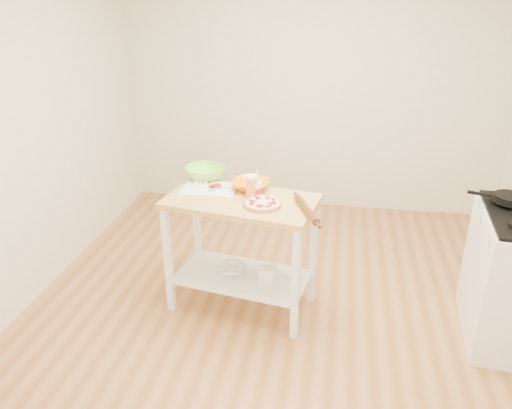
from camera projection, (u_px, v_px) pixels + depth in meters
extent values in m
cube|color=#AC723F|center=(285.00, 323.00, 3.71)|extent=(4.00, 4.50, 0.02)
cube|color=beige|center=(314.00, 85.00, 5.20)|extent=(4.00, 0.02, 2.70)
cube|color=beige|center=(4.00, 133.00, 3.48)|extent=(0.02, 4.50, 2.70)
cube|color=tan|center=(241.00, 201.00, 3.57)|extent=(1.15, 0.76, 0.04)
cube|color=white|center=(242.00, 277.00, 3.83)|extent=(1.06, 0.69, 0.02)
cube|color=white|center=(168.00, 260.00, 3.69)|extent=(0.06, 0.06, 0.86)
cube|color=white|center=(198.00, 232.00, 4.12)|extent=(0.06, 0.06, 0.86)
cube|color=white|center=(296.00, 285.00, 3.39)|extent=(0.06, 0.06, 0.86)
cube|color=white|center=(313.00, 252.00, 3.81)|extent=(0.06, 0.06, 0.86)
cylinder|color=black|center=(511.00, 199.00, 3.37)|extent=(0.26, 0.26, 0.03)
cube|color=black|center=(480.00, 194.00, 3.45)|extent=(0.16, 0.07, 0.02)
cylinder|color=tan|center=(263.00, 205.00, 3.45)|extent=(0.27, 0.27, 0.02)
cylinder|color=tan|center=(263.00, 203.00, 3.45)|extent=(0.27, 0.27, 0.01)
cylinder|color=white|center=(263.00, 203.00, 3.45)|extent=(0.23, 0.23, 0.01)
cylinder|color=#A30F0F|center=(273.00, 203.00, 3.42)|extent=(0.05, 0.05, 0.01)
cylinder|color=#A30F0F|center=(272.00, 200.00, 3.47)|extent=(0.05, 0.05, 0.01)
cylinder|color=#A30F0F|center=(266.00, 198.00, 3.51)|extent=(0.05, 0.05, 0.01)
cylinder|color=#A30F0F|center=(257.00, 198.00, 3.50)|extent=(0.05, 0.05, 0.01)
cylinder|color=#A30F0F|center=(252.00, 201.00, 3.46)|extent=(0.05, 0.05, 0.01)
cylinder|color=#A30F0F|center=(253.00, 204.00, 3.41)|extent=(0.05, 0.05, 0.01)
cylinder|color=#A30F0F|center=(259.00, 206.00, 3.38)|extent=(0.05, 0.05, 0.01)
cylinder|color=#A30F0F|center=(268.00, 206.00, 3.38)|extent=(0.05, 0.05, 0.01)
sphere|color=white|center=(271.00, 201.00, 3.45)|extent=(0.03, 0.03, 0.03)
sphere|color=white|center=(264.00, 198.00, 3.50)|extent=(0.03, 0.03, 0.03)
sphere|color=white|center=(254.00, 200.00, 3.47)|extent=(0.03, 0.03, 0.03)
sphere|color=white|center=(255.00, 205.00, 3.40)|extent=(0.03, 0.03, 0.03)
sphere|color=white|center=(266.00, 205.00, 3.39)|extent=(0.03, 0.03, 0.03)
plane|color=#1A601B|center=(267.00, 203.00, 3.42)|extent=(0.03, 0.03, 0.00)
plane|color=#1A601B|center=(272.00, 199.00, 3.47)|extent=(0.03, 0.03, 0.00)
plane|color=#1A601B|center=(263.00, 197.00, 3.51)|extent=(0.03, 0.03, 0.00)
plane|color=#1A601B|center=(255.00, 200.00, 3.47)|extent=(0.03, 0.03, 0.00)
plane|color=#1A601B|center=(256.00, 203.00, 3.42)|extent=(0.03, 0.03, 0.00)
plane|color=#1A601B|center=(262.00, 206.00, 3.38)|extent=(0.03, 0.03, 0.00)
plane|color=#1A601B|center=(268.00, 203.00, 3.42)|extent=(0.03, 0.03, 0.00)
cube|color=white|center=(210.00, 189.00, 3.73)|extent=(0.41, 0.31, 0.01)
cube|color=#F4EACC|center=(197.00, 182.00, 3.80)|extent=(0.02, 0.02, 0.02)
cube|color=#F4EACC|center=(201.00, 182.00, 3.79)|extent=(0.02, 0.02, 0.02)
cube|color=#F4EACC|center=(205.00, 183.00, 3.79)|extent=(0.02, 0.02, 0.02)
cube|color=#F4EACC|center=(198.00, 181.00, 3.83)|extent=(0.02, 0.02, 0.02)
cube|color=#F4EACC|center=(202.00, 181.00, 3.83)|extent=(0.02, 0.02, 0.02)
cube|color=#F4EACC|center=(207.00, 181.00, 3.82)|extent=(0.02, 0.02, 0.02)
cylinder|color=#A30F0F|center=(213.00, 187.00, 3.74)|extent=(0.07, 0.07, 0.01)
cylinder|color=#A30F0F|center=(215.00, 186.00, 3.73)|extent=(0.07, 0.07, 0.01)
cylinder|color=#A30F0F|center=(217.00, 185.00, 3.73)|extent=(0.07, 0.07, 0.01)
cube|color=#3EC4C7|center=(212.00, 190.00, 3.68)|extent=(0.07, 0.05, 0.01)
cylinder|color=#3EC4C7|center=(221.00, 188.00, 3.71)|extent=(0.10, 0.04, 0.01)
cube|color=silver|center=(221.00, 181.00, 3.84)|extent=(0.18, 0.04, 0.00)
cube|color=black|center=(204.00, 181.00, 3.84)|extent=(0.10, 0.03, 0.01)
imported|color=orange|center=(251.00, 185.00, 3.72)|extent=(0.32, 0.32, 0.07)
imported|color=#82E739|center=(205.00, 173.00, 3.91)|extent=(0.38, 0.38, 0.10)
cylinder|color=orange|center=(252.00, 188.00, 3.54)|extent=(0.08, 0.08, 0.15)
cylinder|color=white|center=(252.00, 177.00, 3.51)|extent=(0.09, 0.09, 0.02)
cylinder|color=white|center=(255.00, 190.00, 3.56)|extent=(0.10, 0.10, 0.12)
cylinder|color=red|center=(255.00, 190.00, 3.56)|extent=(0.10, 0.10, 0.04)
cylinder|color=silver|center=(258.00, 178.00, 3.52)|extent=(0.01, 0.06, 0.12)
cylinder|color=#593214|center=(306.00, 210.00, 3.33)|extent=(0.20, 0.41, 0.05)
imported|color=silver|center=(232.00, 269.00, 3.85)|extent=(0.26, 0.26, 0.07)
cube|color=white|center=(269.00, 274.00, 3.74)|extent=(0.13, 0.13, 0.11)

